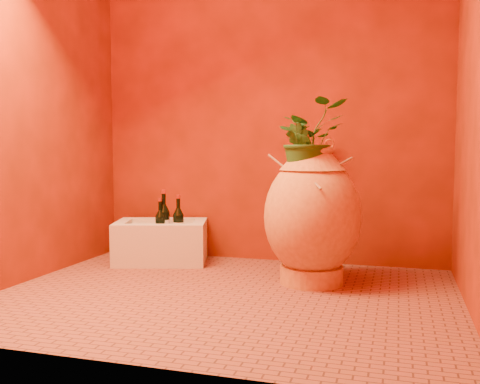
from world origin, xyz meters
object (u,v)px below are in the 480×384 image
(wine_bottle_b, at_px, (164,222))
(wall_tap, at_px, (329,149))
(wine_bottle_a, at_px, (178,224))
(amphora, at_px, (312,216))
(stone_basin, at_px, (161,243))
(wine_bottle_c, at_px, (160,225))

(wine_bottle_b, relative_size, wall_tap, 2.26)
(wine_bottle_a, height_order, wall_tap, wall_tap)
(amphora, relative_size, wine_bottle_b, 2.31)
(stone_basin, distance_m, wall_tap, 1.34)
(wine_bottle_b, bearing_deg, stone_basin, -157.51)
(wine_bottle_c, bearing_deg, stone_basin, 107.36)
(stone_basin, height_order, wine_bottle_b, wine_bottle_b)
(wall_tap, bearing_deg, wine_bottle_b, -169.44)
(wine_bottle_c, bearing_deg, wall_tap, 12.40)
(wine_bottle_a, relative_size, wine_bottle_b, 0.91)
(stone_basin, relative_size, wine_bottle_c, 2.41)
(amphora, height_order, wine_bottle_a, amphora)
(stone_basin, bearing_deg, wall_tap, 10.78)
(wine_bottle_c, bearing_deg, wine_bottle_b, 76.50)
(wine_bottle_a, height_order, wine_bottle_c, wine_bottle_a)
(amphora, distance_m, wine_bottle_b, 1.15)
(amphora, distance_m, wine_bottle_c, 1.15)
(amphora, xyz_separation_m, wall_tap, (0.03, 0.52, 0.39))
(amphora, distance_m, stone_basin, 1.19)
(stone_basin, relative_size, wall_tap, 4.60)
(stone_basin, height_order, wine_bottle_a, wine_bottle_a)
(amphora, distance_m, wine_bottle_a, 1.04)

